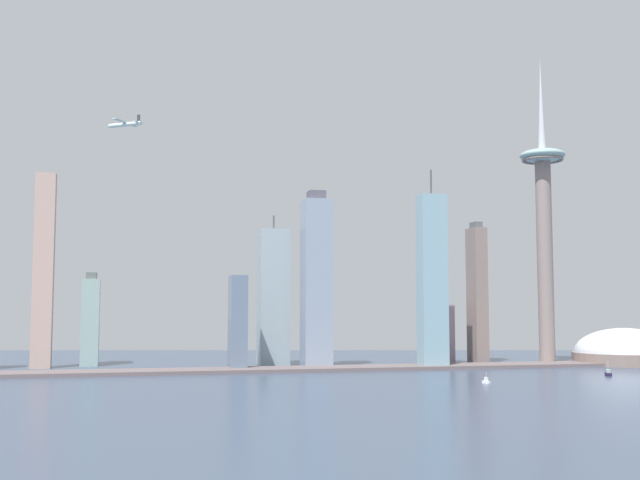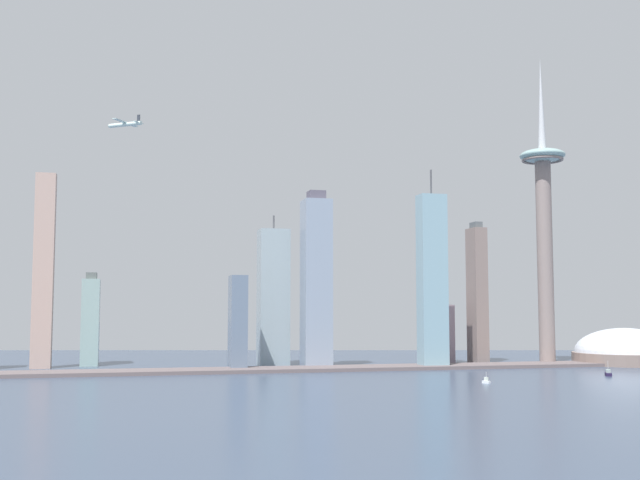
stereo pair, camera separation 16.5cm
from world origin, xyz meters
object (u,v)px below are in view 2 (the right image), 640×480
object	(u,v)px
skyscraper_3	(90,321)
boat_5	(486,381)
skyscraper_8	(273,297)
airplane	(125,124)
skyscraper_0	(432,281)
skyscraper_4	(316,281)
stadium_dome	(625,354)
skyscraper_7	(443,334)
boat_1	(608,373)
skyscraper_5	(238,323)
skyscraper_1	(44,270)
observation_tower	(544,212)
skyscraper_2	(477,294)

from	to	relation	value
skyscraper_3	boat_5	bearing A→B (deg)	-41.20
skyscraper_8	airplane	xyz separation A→B (m)	(-137.07, -107.40, 131.75)
skyscraper_0	skyscraper_3	bearing A→B (deg)	160.92
skyscraper_4	airplane	world-z (taller)	airplane
stadium_dome	skyscraper_7	bearing A→B (deg)	159.57
skyscraper_3	boat_1	world-z (taller)	skyscraper_3
skyscraper_5	airplane	distance (m)	192.83
skyscraper_0	skyscraper_1	distance (m)	348.52
boat_1	airplane	world-z (taller)	airplane
skyscraper_3	skyscraper_5	distance (m)	153.10
stadium_dome	skyscraper_4	world-z (taller)	skyscraper_4
skyscraper_4	skyscraper_5	world-z (taller)	skyscraper_4
boat_1	skyscraper_4	bearing A→B (deg)	-93.95
skyscraper_4	boat_5	bearing A→B (deg)	-64.32
skyscraper_3	skyscraper_4	world-z (taller)	skyscraper_4
skyscraper_1	skyscraper_3	xyz separation A→B (m)	(40.33, 24.68, -45.97)
skyscraper_5	skyscraper_7	world-z (taller)	skyscraper_5
skyscraper_1	observation_tower	bearing A→B (deg)	-7.30
skyscraper_0	boat_5	distance (m)	163.04
observation_tower	skyscraper_1	size ratio (longest dim) A/B	1.71
stadium_dome	boat_1	distance (m)	146.91
skyscraper_7	skyscraper_8	xyz separation A→B (m)	(-170.52, -2.53, 35.20)
skyscraper_4	boat_1	world-z (taller)	skyscraper_4
skyscraper_7	skyscraper_4	bearing A→B (deg)	-165.07
skyscraper_8	skyscraper_3	bearing A→B (deg)	166.31
skyscraper_2	skyscraper_5	bearing A→B (deg)	-172.56
stadium_dome	boat_1	size ratio (longest dim) A/B	7.07
skyscraper_1	boat_1	xyz separation A→B (m)	(443.66, -185.73, -85.47)
skyscraper_8	boat_5	distance (m)	244.48
skyscraper_0	airplane	distance (m)	298.15
skyscraper_0	skyscraper_1	xyz separation A→B (m)	(-339.37, 78.79, 9.40)
skyscraper_7	airplane	xyz separation A→B (m)	(-307.59, -109.93, 166.95)
airplane	boat_5	bearing A→B (deg)	-166.64
skyscraper_1	skyscraper_4	distance (m)	244.48
skyscraper_1	skyscraper_3	distance (m)	65.94
skyscraper_2	skyscraper_7	distance (m)	51.31
stadium_dome	skyscraper_1	xyz separation A→B (m)	(-537.83, 73.26, 77.35)
skyscraper_2	boat_1	world-z (taller)	skyscraper_2
skyscraper_8	stadium_dome	bearing A→B (deg)	-9.84
stadium_dome	skyscraper_8	distance (m)	341.06
stadium_dome	skyscraper_5	distance (m)	372.67
skyscraper_3	skyscraper_2	bearing A→B (deg)	-8.63
skyscraper_1	boat_1	distance (m)	488.50
skyscraper_1	skyscraper_7	size ratio (longest dim) A/B	3.08
skyscraper_3	skyscraper_4	size ratio (longest dim) A/B	0.54
skyscraper_8	boat_5	world-z (taller)	skyscraper_8
skyscraper_2	skyscraper_3	xyz separation A→B (m)	(-365.03, 55.39, -25.59)
skyscraper_4	skyscraper_7	world-z (taller)	skyscraper_4
skyscraper_3	boat_5	xyz separation A→B (m)	(281.57, -246.51, -39.69)
observation_tower	airplane	distance (m)	402.52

